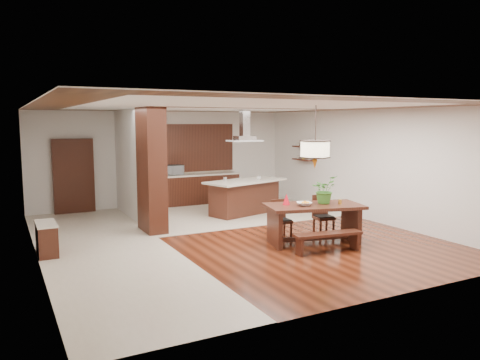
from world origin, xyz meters
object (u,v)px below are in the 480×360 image
dining_table (314,215)px  dining_chair_right (324,216)px  hallway_console (47,239)px  microwave (174,170)px  island_cup (259,178)px  dining_chair_left (282,219)px  pendant_lantern (315,137)px  dining_bench (328,243)px  kitchen_island (245,197)px  foliage_plant (324,190)px  fruit_bowl (304,204)px  range_hood (245,126)px

dining_table → dining_chair_right: dining_chair_right is taller
hallway_console → microwave: (4.01, 4.03, 0.78)m
island_cup → microwave: microwave is taller
dining_chair_left → pendant_lantern: pendant_lantern is taller
dining_bench → microwave: size_ratio=2.60×
dining_bench → kitchen_island: 4.23m
dining_bench → foliage_plant: 1.26m
dining_bench → kitchen_island: kitchen_island is taller
dining_table → pendant_lantern: pendant_lantern is taller
foliage_plant → island_cup: (0.35, 3.40, -0.13)m
dining_chair_left → microwave: (-0.75, 4.98, 0.68)m
foliage_plant → microwave: 5.84m
foliage_plant → fruit_bowl: (-0.53, -0.03, -0.26)m
hallway_console → pendant_lantern: size_ratio=0.67×
dining_table → kitchen_island: size_ratio=0.87×
foliage_plant → dining_bench: bearing=-121.4°
dining_bench → foliage_plant: foliage_plant is taller
hallway_console → island_cup: (5.72, 1.75, 0.69)m
range_hood → island_cup: size_ratio=8.25×
hallway_console → kitchen_island: bearing=19.1°
pendant_lantern → kitchen_island: bearing=86.6°
foliage_plant → microwave: foliage_plant is taller
hallway_console → dining_chair_right: size_ratio=0.97×
hallway_console → dining_chair_left: dining_chair_left is taller
kitchen_island → range_hood: size_ratio=2.79×
fruit_bowl → microwave: microwave is taller
kitchen_island → range_hood: (-0.00, 0.00, 1.97)m
foliage_plant → kitchen_island: bearing=91.0°
dining_bench → dining_chair_left: bearing=96.9°
dining_bench → dining_chair_right: (0.80, 1.18, 0.26)m
kitchen_island → microwave: size_ratio=4.64×
dining_bench → dining_chair_right: bearing=55.8°
dining_chair_left → island_cup: 2.93m
range_hood → island_cup: (0.41, -0.09, -1.46)m
hallway_console → range_hood: (5.31, 1.84, 2.15)m
fruit_bowl → island_cup: size_ratio=2.86×
dining_chair_right → pendant_lantern: 1.96m
hallway_console → pendant_lantern: (5.10, -1.67, 1.93)m
dining_table → microwave: size_ratio=4.02×
dining_bench → fruit_bowl: size_ratio=4.52×
range_hood → island_cup: range_hood is taller
dining_bench → pendant_lantern: (0.17, 0.70, 2.05)m
hallway_console → foliage_plant: 5.68m
hallway_console → foliage_plant: size_ratio=1.49×
dining_table → dining_chair_left: bearing=115.6°
dining_chair_right → island_cup: island_cup is taller
range_hood → microwave: 2.89m
fruit_bowl → island_cup: island_cup is taller
dining_chair_left → island_cup: island_cup is taller
hallway_console → pendant_lantern: 5.71m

